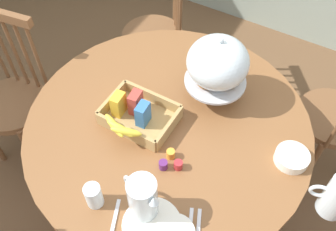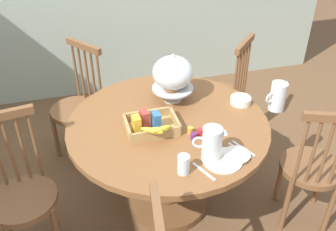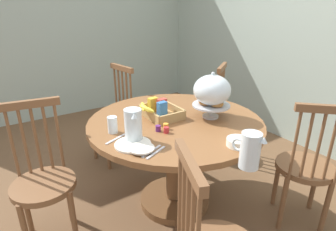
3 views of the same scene
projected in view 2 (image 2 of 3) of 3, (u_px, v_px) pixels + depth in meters
ground_plane at (151, 208)px, 2.73m from camera, size 10.00×10.00×0.00m
dining_table at (168, 147)px, 2.46m from camera, size 1.28×1.28×0.74m
windsor_chair_near_window at (78, 109)px, 3.01m from camera, size 0.46×0.46×0.97m
windsor_chair_by_cabinet at (22, 197)px, 2.21m from camera, size 0.41×0.40×0.97m
windsor_chair_far_side at (312, 170)px, 2.41m from camera, size 0.43×0.43×0.97m
windsor_chair_host_seat at (223, 95)px, 3.19m from camera, size 0.47×0.47×0.97m
pastry_stand_with_dome at (173, 74)px, 2.46m from camera, size 0.28×0.28×0.34m
orange_juice_pitcher at (212, 146)px, 2.01m from camera, size 0.19×0.11×0.21m
milk_pitcher at (277, 98)px, 2.43m from camera, size 0.19×0.10×0.19m
cereal_basket at (151, 125)px, 2.25m from camera, size 0.32×0.30×0.12m
china_plate_large at (222, 160)px, 2.04m from camera, size 0.22×0.22×0.01m
china_plate_small at (237, 154)px, 2.06m from camera, size 0.15×0.15×0.01m
cereal_bowl at (241, 100)px, 2.53m from camera, size 0.14×0.14×0.04m
drinking_glass at (184, 164)px, 1.94m from camera, size 0.06×0.06×0.11m
jam_jar_strawberry at (200, 132)px, 2.23m from camera, size 0.04×0.04×0.04m
jam_jar_apricot at (190, 130)px, 2.25m from camera, size 0.04×0.04×0.04m
jam_jar_grape at (194, 136)px, 2.20m from camera, size 0.04×0.04×0.04m
table_knife at (240, 150)px, 2.12m from camera, size 0.08×0.16×0.01m
dinner_fork at (243, 148)px, 2.13m from camera, size 0.08×0.16×0.01m
soup_spoon at (204, 172)px, 1.97m from camera, size 0.08×0.16×0.01m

